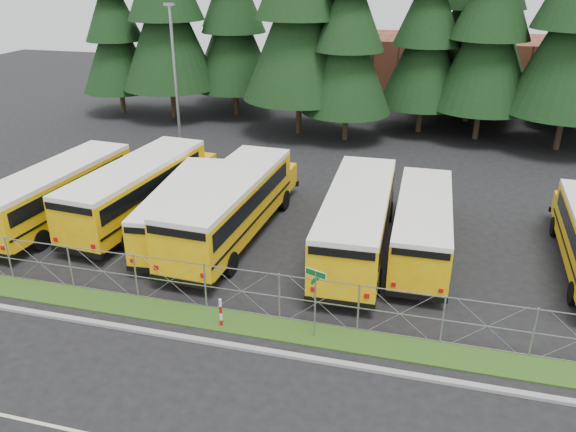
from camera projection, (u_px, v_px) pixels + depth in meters
The scene contains 23 objects.
ground at pixel (310, 308), 22.26m from camera, with size 120.00×120.00×0.00m, color black.
curb at pixel (291, 355), 19.50m from camera, with size 50.00×0.25×0.12m, color gray.
grass_verge at pixel (300, 333), 20.74m from camera, with size 50.00×1.40×0.06m, color #1E3F12.
chainlink_fence at pixel (305, 300), 20.96m from camera, with size 44.00×0.10×2.00m, color #96989E, non-canonical shape.
brick_building at pixel (460, 69), 54.90m from camera, with size 22.00×10.00×6.00m, color brown.
bus_0 at pixel (63, 193), 29.41m from camera, with size 2.70×11.44×3.00m, color #E59C07, non-canonical shape.
bus_1 at pixel (142, 190), 29.61m from camera, with size 2.81×11.91×3.12m, color #E59C07, non-canonical shape.
bus_2 at pixel (187, 209), 27.89m from camera, with size 2.42×10.27×2.69m, color #E59C07, non-canonical shape.
bus_3 at pixel (233, 207), 27.43m from camera, with size 2.92×12.35×3.24m, color #E59C07, non-canonical shape.
bus_5 at pixel (358, 221), 26.02m from camera, with size 2.84×12.03×3.15m, color #E59C07, non-canonical shape.
bus_6 at pixel (422, 226), 26.01m from camera, with size 2.50×10.60×2.78m, color #E59C07, non-canonical shape.
street_sign at pixel (315, 290), 19.71m from camera, with size 0.80×0.53×2.81m.
striped_bollard at pixel (221, 313), 20.91m from camera, with size 0.11×0.11×1.20m, color #B20C0C.
light_standard at pixel (175, 75), 38.43m from camera, with size 0.70×0.35×10.14m.
conifer_0 at pixel (114, 32), 48.37m from camera, with size 6.38×6.38×14.11m, color black, non-canonical shape.
conifer_1 at pixel (166, 9), 46.13m from camera, with size 8.21×8.21×18.15m, color black, non-canonical shape.
conifer_2 at pixel (234, 23), 47.36m from camera, with size 7.15×7.15×15.80m, color black, non-canonical shape.
conifer_3 at pixel (300, 6), 41.26m from camera, with size 8.72×8.72×19.29m, color black, non-canonical shape.
conifer_4 at pixel (349, 40), 40.49m from camera, with size 6.70×6.70×14.83m, color black, non-canonical shape.
conifer_5 at pixel (427, 35), 42.53m from camera, with size 6.77×6.77×14.98m, color black, non-canonical shape.
conifer_6 at pixel (490, 28), 40.33m from camera, with size 7.48×7.48×16.54m, color black, non-canonical shape.
conifer_10 at pixel (231, 17), 52.11m from camera, with size 7.16×7.16×15.84m, color black, non-canonical shape.
conifer_11 at pixel (347, 26), 49.98m from camera, with size 6.66×6.66×14.72m, color black, non-canonical shape.
Camera 1 is at (3.89, -18.38, 12.51)m, focal length 35.00 mm.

